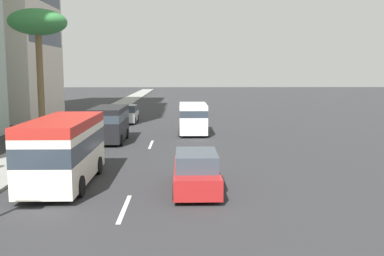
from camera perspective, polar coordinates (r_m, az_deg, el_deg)
name	(u,v)px	position (r m, az deg, el deg)	size (l,w,h in m)	color
ground_plane	(156,132)	(34.80, -4.77, -0.58)	(198.00, 198.00, 0.00)	#2D2D30
sidewalk_right	(71,132)	(35.83, -15.62, -0.48)	(162.00, 2.97, 0.15)	gray
lane_stripe_mid	(124,209)	(15.89, -8.91, -10.45)	(3.20, 0.16, 0.01)	silver
lane_stripe_far	(151,144)	(29.07, -5.43, -2.18)	(3.20, 0.16, 0.01)	silver
van_lead	(109,122)	(30.46, -10.86, 0.80)	(5.10, 2.21, 2.43)	black
minibus_second	(64,148)	(19.36, -16.55, -2.60)	(6.52, 2.42, 2.88)	silver
car_third	(128,114)	(41.71, -8.50, 1.79)	(4.02, 1.85, 1.67)	silver
van_fourth	(193,117)	(33.56, 0.14, 1.48)	(4.62, 2.21, 2.37)	white
car_fifth	(196,172)	(17.87, 0.56, -5.79)	(4.74, 1.89, 1.62)	#A51E1E
pedestrian_mid_block	(37,134)	(27.99, -19.83, -0.75)	(0.34, 0.39, 1.68)	beige
palm_tree	(38,25)	(30.80, -19.68, 12.63)	(3.77, 3.77, 8.78)	brown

